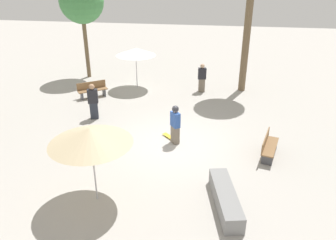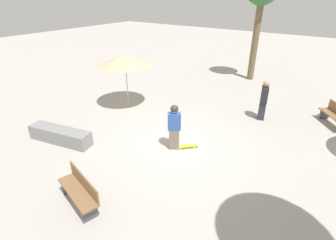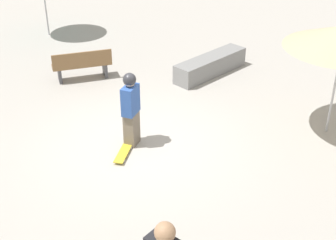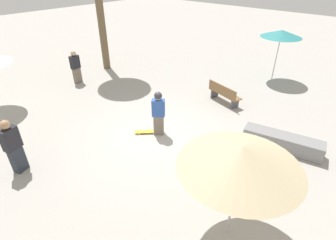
{
  "view_description": "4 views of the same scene",
  "coord_description": "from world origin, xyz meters",
  "views": [
    {
      "loc": [
        11.6,
        1.74,
        6.56
      ],
      "look_at": [
        0.53,
        -0.04,
        1.29
      ],
      "focal_mm": 35.0,
      "sensor_mm": 36.0,
      "label": 1
    },
    {
      "loc": [
        -4.41,
        6.71,
        5.02
      ],
      "look_at": [
        0.11,
        0.28,
        1.1
      ],
      "focal_mm": 28.0,
      "sensor_mm": 36.0,
      "label": 2
    },
    {
      "loc": [
        -3.99,
        -7.41,
        5.4
      ],
      "look_at": [
        0.52,
        -0.38,
        0.66
      ],
      "focal_mm": 50.0,
      "sensor_mm": 36.0,
      "label": 3
    },
    {
      "loc": [
        5.38,
        -5.49,
        5.34
      ],
      "look_at": [
        0.43,
        0.1,
        0.79
      ],
      "focal_mm": 28.0,
      "sensor_mm": 36.0,
      "label": 4
    }
  ],
  "objects": [
    {
      "name": "shade_umbrella_tan",
      "position": [
        3.87,
        -1.74,
        2.21
      ],
      "size": [
        2.43,
        2.43,
        2.45
      ],
      "color": "#B7B7BC",
      "rests_on": "ground_plane"
    },
    {
      "name": "ground_plane",
      "position": [
        0.0,
        0.0,
        0.0
      ],
      "size": [
        60.0,
        60.0,
        0.0
      ],
      "primitive_type": "plane",
      "color": "#ADA8A0"
    },
    {
      "name": "concrete_ledge",
      "position": [
        3.58,
        2.19,
        0.26
      ],
      "size": [
        2.53,
        1.08,
        0.53
      ],
      "rotation": [
        0.0,
        0.0,
        0.21
      ],
      "color": "gray",
      "rests_on": "ground_plane"
    },
    {
      "name": "skateboard",
      "position": [
        -0.42,
        -0.13,
        0.06
      ],
      "size": [
        0.7,
        0.71,
        0.07
      ],
      "rotation": [
        0.0,
        0.0,
        3.93
      ],
      "color": "gold",
      "rests_on": "ground_plane"
    },
    {
      "name": "bystander_watching",
      "position": [
        -1.82,
        -3.96,
        0.85
      ],
      "size": [
        0.39,
        0.52,
        1.71
      ],
      "rotation": [
        0.0,
        0.0,
        5.02
      ],
      "color": "#282D38",
      "rests_on": "ground_plane"
    },
    {
      "name": "skater_main",
      "position": [
        -0.06,
        0.15,
        0.89
      ],
      "size": [
        0.49,
        0.45,
        1.64
      ],
      "rotation": [
        0.0,
        0.0,
        3.78
      ],
      "color": "#726656",
      "rests_on": "ground_plane"
    },
    {
      "name": "bench_far",
      "position": [
        -4.48,
        -5.06,
        0.43
      ],
      "size": [
        1.32,
        1.54,
        0.85
      ],
      "rotation": [
        0.0,
        0.0,
        5.36
      ],
      "color": "#47474C",
      "rests_on": "ground_plane"
    },
    {
      "name": "bench_near",
      "position": [
        0.4,
        3.78,
        0.43
      ],
      "size": [
        1.66,
        0.84,
        0.85
      ],
      "rotation": [
        0.0,
        0.0,
        6.02
      ],
      "color": "#47474C",
      "rests_on": "ground_plane"
    }
  ]
}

